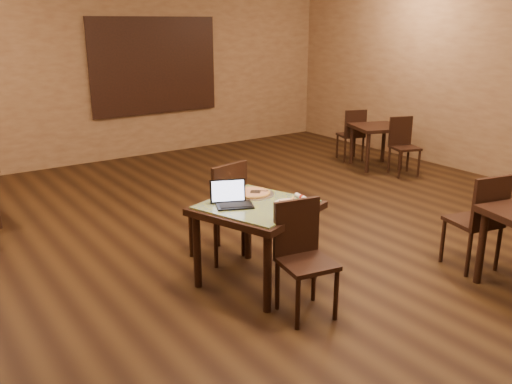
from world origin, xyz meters
TOP-DOWN VIEW (x-y plane):
  - ground at (0.00, 0.00)m, footprint 10.00×10.00m
  - wall_back at (0.00, 5.00)m, footprint 8.00×0.02m
  - mural at (0.50, 4.96)m, footprint 2.34×0.05m
  - tiled_table at (-0.96, -0.22)m, footprint 1.17×1.17m
  - chair_main_near at (-0.95, -0.84)m, footprint 0.47×0.47m
  - chair_main_far at (-0.95, 0.39)m, footprint 0.52×0.52m
  - laptop at (-1.16, -0.12)m, footprint 0.38×0.36m
  - plate at (-0.74, -0.40)m, footprint 0.25×0.25m
  - pizza_slice at (-0.74, -0.40)m, footprint 0.26×0.26m
  - pizza_pan at (-0.84, 0.02)m, footprint 0.40×0.40m
  - pizza_whole at (-0.84, 0.02)m, footprint 0.33×0.33m
  - spatula at (-0.82, -0.00)m, footprint 0.23×0.22m
  - napkin_roll at (-0.56, -0.36)m, footprint 0.06×0.19m
  - other_table_a at (3.00, 2.05)m, footprint 0.93×0.93m
  - other_table_a_chair_near at (3.03, 1.53)m, footprint 0.49×0.49m
  - other_table_a_chair_far at (2.97, 2.57)m, footprint 0.49×0.49m
  - other_table_c_chair_far at (0.91, -1.21)m, footprint 0.50×0.50m

SIDE VIEW (x-z plane):
  - ground at x=0.00m, z-range 0.00..0.00m
  - other_table_a_chair_near at x=3.03m, z-range 0.06..0.94m
  - other_table_a_chair_far at x=2.97m, z-range 0.06..0.94m
  - chair_main_near at x=-0.95m, z-range 0.06..1.00m
  - other_table_c_chair_far at x=0.91m, z-range 0.06..1.02m
  - chair_main_far at x=-0.95m, z-range 0.06..1.07m
  - other_table_a at x=3.00m, z-range 0.23..0.91m
  - tiled_table at x=-0.96m, z-range 0.28..1.04m
  - pizza_pan at x=-0.84m, z-range 0.76..0.77m
  - plate at x=-0.74m, z-range 0.76..0.78m
  - pizza_whole at x=-0.84m, z-range 0.77..0.79m
  - napkin_roll at x=-0.56m, z-range 0.76..0.81m
  - pizza_slice at x=-0.74m, z-range 0.78..0.80m
  - spatula at x=-0.82m, z-range 0.79..0.79m
  - laptop at x=-1.16m, z-range 0.71..0.93m
  - wall_back at x=0.00m, z-range 0.00..3.00m
  - mural at x=0.50m, z-range 0.73..2.37m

